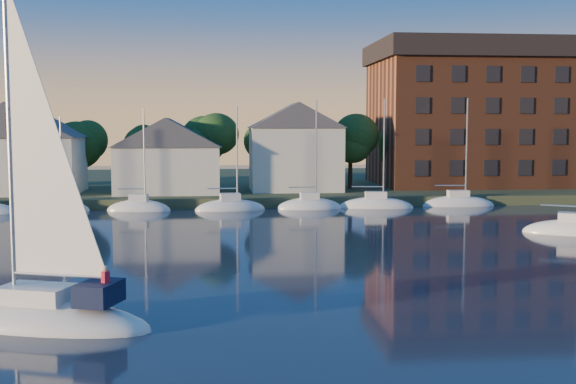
{
  "coord_description": "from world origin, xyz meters",
  "views": [
    {
      "loc": [
        -0.72,
        -21.69,
        8.25
      ],
      "look_at": [
        3.57,
        22.0,
        4.21
      ],
      "focal_mm": 45.0,
      "sensor_mm": 36.0,
      "label": 1
    }
  ],
  "objects": [
    {
      "name": "clubhouse_centre",
      "position": [
        -6.0,
        57.0,
        5.13
      ],
      "size": [
        11.55,
        8.4,
        8.08
      ],
      "color": "silver",
      "rests_on": "shoreline_land"
    },
    {
      "name": "wooden_dock",
      "position": [
        0.0,
        52.0,
        0.0
      ],
      "size": [
        120.0,
        3.0,
        1.0
      ],
      "primitive_type": "cube",
      "color": "brown",
      "rests_on": "ground"
    },
    {
      "name": "hero_sailboat",
      "position": [
        -8.09,
        8.47,
        0.64
      ],
      "size": [
        10.74,
        6.46,
        15.68
      ],
      "rotation": [
        0.0,
        0.0,
        2.81
      ],
      "color": "silver",
      "rests_on": "ground"
    },
    {
      "name": "moored_fleet",
      "position": [
        -8.0,
        49.0,
        0.1
      ],
      "size": [
        71.5,
        2.4,
        12.05
      ],
      "color": "silver",
      "rests_on": "ground"
    },
    {
      "name": "shoreline_land",
      "position": [
        0.0,
        75.0,
        0.0
      ],
      "size": [
        160.0,
        50.0,
        2.0
      ],
      "primitive_type": "cube",
      "color": "#354126",
      "rests_on": "ground"
    },
    {
      "name": "drifting_sailboat_right",
      "position": [
        26.15,
        30.41,
        0.1
      ],
      "size": [
        7.54,
        5.44,
        11.49
      ],
      "rotation": [
        0.0,
        0.0,
        -0.47
      ],
      "color": "silver",
      "rests_on": "ground"
    },
    {
      "name": "clubhouse_west",
      "position": [
        -22.0,
        58.0,
        5.93
      ],
      "size": [
        13.65,
        9.45,
        9.64
      ],
      "color": "silver",
      "rests_on": "shoreline_land"
    },
    {
      "name": "condo_block",
      "position": [
        34.0,
        64.95,
        9.79
      ],
      "size": [
        31.0,
        17.0,
        17.4
      ],
      "color": "brown",
      "rests_on": "shoreline_land"
    },
    {
      "name": "tree_line",
      "position": [
        2.0,
        63.0,
        7.18
      ],
      "size": [
        93.4,
        5.4,
        8.9
      ],
      "color": "#362418",
      "rests_on": "shoreline_land"
    },
    {
      "name": "clubhouse_east",
      "position": [
        8.0,
        59.0,
        6.0
      ],
      "size": [
        10.5,
        8.4,
        9.8
      ],
      "color": "silver",
      "rests_on": "shoreline_land"
    }
  ]
}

